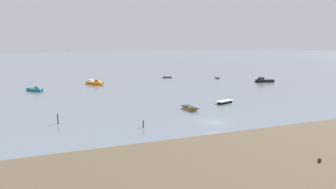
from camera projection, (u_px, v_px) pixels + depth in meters
The scene contains 12 objects.
ground_plane at pixel (215, 122), 51.77m from camera, with size 800.00×800.00×0.00m, color slate.
tidal_rock_near at pixel (320, 160), 33.91m from camera, with size 0.40×0.40×0.40m, color #372A1C.
motorboat_moored_1 at pixel (36, 90), 83.83m from camera, with size 4.39×5.86×1.93m.
motorboat_moored_2 at pixel (262, 81), 103.37m from camera, with size 6.67×3.49×2.41m.
rowboat_moored_0 at pixel (167, 77), 116.14m from camera, with size 3.64×2.24×0.54m.
rowboat_moored_1 at pixel (190, 109), 60.93m from camera, with size 1.88×4.80×0.74m.
motorboat_moored_3 at pixel (97, 84), 96.77m from camera, with size 4.95×6.91×2.26m.
rowboat_moored_2 at pixel (92, 81), 104.96m from camera, with size 2.76×4.61×0.69m.
rowboat_moored_3 at pixel (225, 102), 67.52m from camera, with size 5.01×3.15×0.75m.
rowboat_moored_4 at pixel (217, 78), 114.44m from camera, with size 2.04×3.70×0.55m.
mooring_post_near at pixel (143, 124), 48.16m from camera, with size 0.22×0.22×1.28m.
mooring_post_left at pixel (58, 119), 50.31m from camera, with size 0.22×0.22×1.83m.
Camera 1 is at (-26.48, -43.57, 12.43)m, focal length 34.94 mm.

